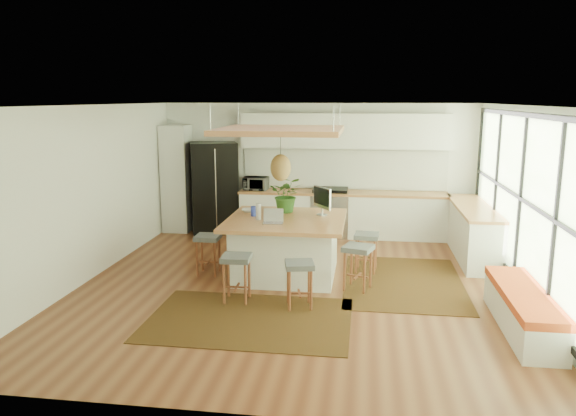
# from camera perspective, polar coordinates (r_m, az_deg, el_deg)

# --- Properties ---
(floor) EXTENTS (7.00, 7.00, 0.00)m
(floor) POSITION_cam_1_polar(r_m,az_deg,el_deg) (8.42, 0.88, -8.07)
(floor) COLOR brown
(floor) RESTS_ON ground
(ceiling) EXTENTS (7.00, 7.00, 0.00)m
(ceiling) POSITION_cam_1_polar(r_m,az_deg,el_deg) (7.93, 0.94, 10.64)
(ceiling) COLOR white
(ceiling) RESTS_ON ground
(wall_back) EXTENTS (6.50, 0.00, 6.50)m
(wall_back) POSITION_cam_1_polar(r_m,az_deg,el_deg) (11.51, 3.09, 4.12)
(wall_back) COLOR white
(wall_back) RESTS_ON ground
(wall_front) EXTENTS (6.50, 0.00, 6.50)m
(wall_front) POSITION_cam_1_polar(r_m,az_deg,el_deg) (4.71, -4.44, -6.62)
(wall_front) COLOR white
(wall_front) RESTS_ON ground
(wall_left) EXTENTS (0.00, 7.00, 7.00)m
(wall_left) POSITION_cam_1_polar(r_m,az_deg,el_deg) (9.06, -19.96, 1.47)
(wall_left) COLOR white
(wall_left) RESTS_ON ground
(wall_right) EXTENTS (0.00, 7.00, 7.00)m
(wall_right) POSITION_cam_1_polar(r_m,az_deg,el_deg) (8.32, 23.71, 0.36)
(wall_right) COLOR white
(wall_right) RESTS_ON ground
(window_wall) EXTENTS (0.10, 6.20, 2.60)m
(window_wall) POSITION_cam_1_polar(r_m,az_deg,el_deg) (8.30, 23.54, 0.70)
(window_wall) COLOR black
(window_wall) RESTS_ON wall_right
(pantry) EXTENTS (0.55, 0.60, 2.25)m
(pantry) POSITION_cam_1_polar(r_m,az_deg,el_deg) (11.85, -11.44, 3.02)
(pantry) COLOR white
(pantry) RESTS_ON floor
(back_counter_base) EXTENTS (4.20, 0.60, 0.88)m
(back_counter_base) POSITION_cam_1_polar(r_m,az_deg,el_deg) (11.31, 5.67, -0.73)
(back_counter_base) COLOR white
(back_counter_base) RESTS_ON floor
(back_counter_top) EXTENTS (4.24, 0.64, 0.05)m
(back_counter_top) POSITION_cam_1_polar(r_m,az_deg,el_deg) (11.22, 5.72, 1.57)
(back_counter_top) COLOR #AD693D
(back_counter_top) RESTS_ON back_counter_base
(backsplash) EXTENTS (4.20, 0.02, 0.80)m
(backsplash) POSITION_cam_1_polar(r_m,az_deg,el_deg) (11.45, 5.83, 4.04)
(backsplash) COLOR white
(backsplash) RESTS_ON wall_back
(upper_cabinets) EXTENTS (4.20, 0.34, 0.70)m
(upper_cabinets) POSITION_cam_1_polar(r_m,az_deg,el_deg) (11.22, 5.88, 7.99)
(upper_cabinets) COLOR white
(upper_cabinets) RESTS_ON wall_back
(range) EXTENTS (0.76, 0.62, 1.00)m
(range) POSITION_cam_1_polar(r_m,az_deg,el_deg) (11.31, 4.41, -0.39)
(range) COLOR #A5A5AA
(range) RESTS_ON floor
(right_counter_base) EXTENTS (0.60, 2.50, 0.88)m
(right_counter_base) POSITION_cam_1_polar(r_m,az_deg,el_deg) (10.34, 18.69, -2.44)
(right_counter_base) COLOR white
(right_counter_base) RESTS_ON floor
(right_counter_top) EXTENTS (0.64, 2.54, 0.05)m
(right_counter_top) POSITION_cam_1_polar(r_m,az_deg,el_deg) (10.24, 18.85, 0.06)
(right_counter_top) COLOR #AD693D
(right_counter_top) RESTS_ON right_counter_base
(window_bench) EXTENTS (0.52, 2.00, 0.50)m
(window_bench) POSITION_cam_1_polar(r_m,az_deg,el_deg) (7.41, 23.23, -9.74)
(window_bench) COLOR white
(window_bench) RESTS_ON floor
(ceiling_panel) EXTENTS (1.86, 1.86, 0.80)m
(ceiling_panel) POSITION_cam_1_polar(r_m,az_deg,el_deg) (8.41, -0.78, 6.25)
(ceiling_panel) COLOR #AD693D
(ceiling_panel) RESTS_ON ceiling
(rug_near) EXTENTS (2.60, 1.80, 0.01)m
(rug_near) POSITION_cam_1_polar(r_m,az_deg,el_deg) (7.21, -4.06, -11.48)
(rug_near) COLOR black
(rug_near) RESTS_ON floor
(rug_right) EXTENTS (1.80, 2.60, 0.01)m
(rug_right) POSITION_cam_1_polar(r_m,az_deg,el_deg) (8.75, 11.88, -7.52)
(rug_right) COLOR black
(rug_right) RESTS_ON floor
(fridge) EXTENTS (1.15, 1.03, 1.90)m
(fridge) POSITION_cam_1_polar(r_m,az_deg,el_deg) (11.62, -7.69, 1.98)
(fridge) COLOR black
(fridge) RESTS_ON floor
(island) EXTENTS (1.85, 1.85, 0.93)m
(island) POSITION_cam_1_polar(r_m,az_deg,el_deg) (8.78, -0.20, -4.05)
(island) COLOR #AD693D
(island) RESTS_ON floor
(stool_near_left) EXTENTS (0.41, 0.41, 0.67)m
(stool_near_left) POSITION_cam_1_polar(r_m,az_deg,el_deg) (7.72, -5.36, -7.15)
(stool_near_left) COLOR #4D5155
(stool_near_left) RESTS_ON floor
(stool_near_right) EXTENTS (0.45, 0.45, 0.64)m
(stool_near_right) POSITION_cam_1_polar(r_m,az_deg,el_deg) (7.47, 1.20, -7.75)
(stool_near_right) COLOR #4D5155
(stool_near_right) RESTS_ON floor
(stool_right_front) EXTENTS (0.50, 0.50, 0.68)m
(stool_right_front) POSITION_cam_1_polar(r_m,az_deg,el_deg) (8.20, 7.26, -6.08)
(stool_right_front) COLOR #4D5155
(stool_right_front) RESTS_ON floor
(stool_right_back) EXTENTS (0.42, 0.42, 0.64)m
(stool_right_back) POSITION_cam_1_polar(r_m,az_deg,el_deg) (9.05, 8.14, -4.42)
(stool_right_back) COLOR #4D5155
(stool_right_back) RESTS_ON floor
(stool_left_side) EXTENTS (0.38, 0.38, 0.65)m
(stool_left_side) POSITION_cam_1_polar(r_m,az_deg,el_deg) (8.95, -8.30, -4.61)
(stool_left_side) COLOR #4D5155
(stool_left_side) RESTS_ON floor
(laptop) EXTENTS (0.33, 0.35, 0.23)m
(laptop) POSITION_cam_1_polar(r_m,az_deg,el_deg) (8.30, -1.58, -0.81)
(laptop) COLOR #A5A5AA
(laptop) RESTS_ON island
(monitor) EXTENTS (0.45, 0.52, 0.48)m
(monitor) POSITION_cam_1_polar(r_m,az_deg,el_deg) (8.87, 3.56, 0.88)
(monitor) COLOR #A5A5AA
(monitor) RESTS_ON island
(microwave) EXTENTS (0.51, 0.31, 0.33)m
(microwave) POSITION_cam_1_polar(r_m,az_deg,el_deg) (11.38, -3.36, 2.72)
(microwave) COLOR #A5A5AA
(microwave) RESTS_ON back_counter_top
(island_plant) EXTENTS (0.56, 0.62, 0.47)m
(island_plant) POSITION_cam_1_polar(r_m,az_deg,el_deg) (9.10, -0.12, 1.02)
(island_plant) COLOR #1E4C19
(island_plant) RESTS_ON island
(island_bowl) EXTENTS (0.24, 0.24, 0.06)m
(island_bowl) POSITION_cam_1_polar(r_m,az_deg,el_deg) (9.16, -4.11, -0.26)
(island_bowl) COLOR silver
(island_bowl) RESTS_ON island
(island_bottle_0) EXTENTS (0.07, 0.07, 0.19)m
(island_bottle_0) POSITION_cam_1_polar(r_m,az_deg,el_deg) (8.84, -3.64, -0.24)
(island_bottle_0) COLOR blue
(island_bottle_0) RESTS_ON island
(island_bottle_1) EXTENTS (0.07, 0.07, 0.19)m
(island_bottle_1) POSITION_cam_1_polar(r_m,az_deg,el_deg) (8.57, -3.00, -0.60)
(island_bottle_1) COLOR silver
(island_bottle_1) RESTS_ON island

